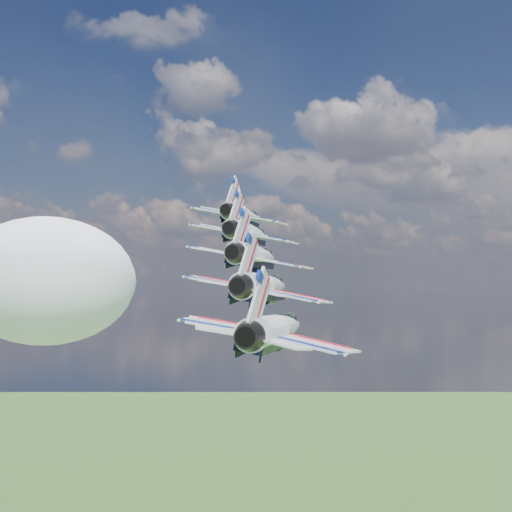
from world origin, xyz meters
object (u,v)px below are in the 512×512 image
Objects in this scene: jet_0 at (245,216)px; jet_2 at (256,256)px; jet_4 at (277,329)px; jet_1 at (250,234)px; jet_3 at (265,286)px.

jet_2 is at bearing -70.95° from jet_0.
jet_0 is 1.00× the size of jet_2.
jet_0 reaches higher than jet_4.
jet_0 is at bearing 109.05° from jet_1.
jet_0 reaches higher than jet_1.
jet_1 reaches higher than jet_2.
jet_3 is 11.28m from jet_4.
jet_3 reaches higher than jet_4.
jet_1 is 22.56m from jet_3.
jet_1 is 11.28m from jet_2.
jet_4 is (29.81, -31.44, -12.61)m from jet_0.
jet_0 is at bearing 109.05° from jet_3.
jet_2 is at bearing -70.95° from jet_1.
jet_0 is 1.00× the size of jet_1.
jet_1 is 1.00× the size of jet_2.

